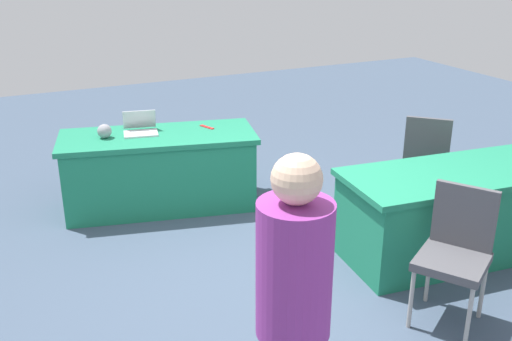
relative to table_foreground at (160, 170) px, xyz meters
The scene contains 9 objects.
ground_plane 1.83m from the table_foreground, 104.84° to the left, with size 14.40×14.40×0.00m, color #3D4C60.
table_foreground is the anchor object (origin of this frame).
table_mid_right 2.76m from the table_foreground, 133.96° to the left, with size 1.94×1.00×0.74m.
chair_tucked_left 2.99m from the table_foreground, 115.13° to the left, with size 0.61×0.61×0.96m.
chair_aisle 2.60m from the table_foreground, 153.95° to the left, with size 0.62×0.62×0.95m.
person_attendee_standing 3.41m from the table_foreground, 84.16° to the left, with size 0.46×0.46×1.67m.
laptop_silver 0.45m from the table_foreground, 40.07° to the right, with size 0.37×0.35×0.21m.
yarn_ball 0.66m from the table_foreground, 12.20° to the right, with size 0.13×0.13×0.13m, color gray.
scissors_red 0.63m from the table_foreground, behind, with size 0.18×0.04×0.01m, color red.
Camera 1 is at (1.91, 3.58, 2.47)m, focal length 41.49 mm.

